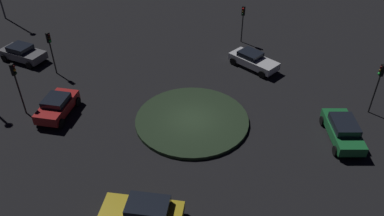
{
  "coord_description": "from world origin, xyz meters",
  "views": [
    {
      "loc": [
        12.38,
        -19.37,
        18.17
      ],
      "look_at": [
        0.0,
        0.0,
        1.25
      ],
      "focal_mm": 36.51,
      "sensor_mm": 36.0,
      "label": 1
    }
  ],
  "objects_px": {
    "traffic_light_southwest": "(16,79)",
    "traffic_light_west": "(50,45)",
    "car_green": "(343,130)",
    "car_white": "(253,60)",
    "car_yellow": "(144,211)",
    "car_grey": "(23,53)",
    "traffic_light_north": "(243,17)",
    "car_red": "(57,106)",
    "traffic_light_northeast": "(379,79)"
  },
  "relations": [
    {
      "from": "car_green",
      "to": "traffic_light_southwest",
      "type": "xyz_separation_m",
      "value": [
        -21.31,
        -10.02,
        2.27
      ]
    },
    {
      "from": "car_red",
      "to": "car_white",
      "type": "distance_m",
      "value": 17.3
    },
    {
      "from": "car_yellow",
      "to": "traffic_light_southwest",
      "type": "relative_size",
      "value": 1.13
    },
    {
      "from": "car_red",
      "to": "traffic_light_northeast",
      "type": "distance_m",
      "value": 23.97
    },
    {
      "from": "traffic_light_north",
      "to": "traffic_light_southwest",
      "type": "distance_m",
      "value": 21.51
    },
    {
      "from": "car_grey",
      "to": "traffic_light_west",
      "type": "xyz_separation_m",
      "value": [
        4.36,
        0.03,
        2.01
      ]
    },
    {
      "from": "traffic_light_southwest",
      "to": "traffic_light_west",
      "type": "height_order",
      "value": "traffic_light_southwest"
    },
    {
      "from": "traffic_light_southwest",
      "to": "traffic_light_northeast",
      "type": "xyz_separation_m",
      "value": [
        22.23,
        14.33,
        -0.09
      ]
    },
    {
      "from": "car_white",
      "to": "traffic_light_north",
      "type": "xyz_separation_m",
      "value": [
        -3.21,
        4.04,
        1.93
      ]
    },
    {
      "from": "car_white",
      "to": "traffic_light_northeast",
      "type": "xyz_separation_m",
      "value": [
        10.52,
        -1.39,
        2.23
      ]
    },
    {
      "from": "car_grey",
      "to": "car_white",
      "type": "bearing_deg",
      "value": 21.99
    },
    {
      "from": "traffic_light_southwest",
      "to": "traffic_light_west",
      "type": "distance_m",
      "value": 5.95
    },
    {
      "from": "car_yellow",
      "to": "car_red",
      "type": "bearing_deg",
      "value": -44.14
    },
    {
      "from": "car_yellow",
      "to": "traffic_light_north",
      "type": "height_order",
      "value": "traffic_light_north"
    },
    {
      "from": "car_green",
      "to": "car_yellow",
      "type": "relative_size",
      "value": 0.99
    },
    {
      "from": "car_green",
      "to": "traffic_light_west",
      "type": "relative_size",
      "value": 1.22
    },
    {
      "from": "car_green",
      "to": "car_yellow",
      "type": "xyz_separation_m",
      "value": [
        -7.37,
        -13.04,
        -0.03
      ]
    },
    {
      "from": "car_white",
      "to": "car_green",
      "type": "xyz_separation_m",
      "value": [
        9.6,
        -5.7,
        0.05
      ]
    },
    {
      "from": "car_red",
      "to": "car_yellow",
      "type": "bearing_deg",
      "value": -131.31
    },
    {
      "from": "car_grey",
      "to": "car_green",
      "type": "distance_m",
      "value": 28.66
    },
    {
      "from": "car_red",
      "to": "traffic_light_west",
      "type": "relative_size",
      "value": 1.1
    },
    {
      "from": "car_green",
      "to": "traffic_light_west",
      "type": "distance_m",
      "value": 24.44
    },
    {
      "from": "car_white",
      "to": "car_yellow",
      "type": "distance_m",
      "value": 18.87
    },
    {
      "from": "traffic_light_west",
      "to": "car_green",
      "type": "bearing_deg",
      "value": 8.42
    },
    {
      "from": "car_grey",
      "to": "car_white",
      "type": "xyz_separation_m",
      "value": [
        18.66,
        10.4,
        -0.03
      ]
    },
    {
      "from": "traffic_light_north",
      "to": "car_yellow",
      "type": "bearing_deg",
      "value": 1.7
    },
    {
      "from": "car_grey",
      "to": "traffic_light_west",
      "type": "bearing_deg",
      "value": -6.74
    },
    {
      "from": "traffic_light_north",
      "to": "car_red",
      "type": "bearing_deg",
      "value": -30.29
    },
    {
      "from": "car_red",
      "to": "car_yellow",
      "type": "xyz_separation_m",
      "value": [
        11.66,
        -4.24,
        -0.05
      ]
    },
    {
      "from": "car_grey",
      "to": "traffic_light_southwest",
      "type": "distance_m",
      "value": 9.04
    },
    {
      "from": "traffic_light_southwest",
      "to": "traffic_light_west",
      "type": "bearing_deg",
      "value": 88.02
    },
    {
      "from": "car_yellow",
      "to": "traffic_light_west",
      "type": "bearing_deg",
      "value": -51.0
    },
    {
      "from": "car_red",
      "to": "traffic_light_north",
      "type": "distance_m",
      "value": 19.64
    },
    {
      "from": "car_green",
      "to": "traffic_light_northeast",
      "type": "xyz_separation_m",
      "value": [
        0.91,
        4.31,
        2.19
      ]
    },
    {
      "from": "car_red",
      "to": "traffic_light_southwest",
      "type": "relative_size",
      "value": 1.0
    },
    {
      "from": "car_grey",
      "to": "car_white",
      "type": "relative_size",
      "value": 0.93
    },
    {
      "from": "car_grey",
      "to": "car_white",
      "type": "distance_m",
      "value": 21.37
    },
    {
      "from": "traffic_light_southwest",
      "to": "traffic_light_northeast",
      "type": "distance_m",
      "value": 26.45
    },
    {
      "from": "traffic_light_west",
      "to": "car_white",
      "type": "bearing_deg",
      "value": 33.31
    },
    {
      "from": "traffic_light_southwest",
      "to": "traffic_light_north",
      "type": "bearing_deg",
      "value": 38.92
    },
    {
      "from": "car_green",
      "to": "car_yellow",
      "type": "bearing_deg",
      "value": -62.09
    },
    {
      "from": "traffic_light_northeast",
      "to": "car_grey",
      "type": "bearing_deg",
      "value": -20.33
    },
    {
      "from": "car_yellow",
      "to": "traffic_light_west",
      "type": "relative_size",
      "value": 1.24
    },
    {
      "from": "car_yellow",
      "to": "traffic_light_west",
      "type": "height_order",
      "value": "traffic_light_west"
    },
    {
      "from": "traffic_light_southwest",
      "to": "car_grey",
      "type": "bearing_deg",
      "value": 114.79
    },
    {
      "from": "car_green",
      "to": "car_white",
      "type": "bearing_deg",
      "value": -153.28
    },
    {
      "from": "car_white",
      "to": "traffic_light_southwest",
      "type": "height_order",
      "value": "traffic_light_southwest"
    },
    {
      "from": "car_yellow",
      "to": "traffic_light_north",
      "type": "distance_m",
      "value": 23.5
    },
    {
      "from": "car_red",
      "to": "traffic_light_northeast",
      "type": "bearing_deg",
      "value": -78.02
    },
    {
      "from": "car_grey",
      "to": "traffic_light_north",
      "type": "bearing_deg",
      "value": 35.92
    }
  ]
}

